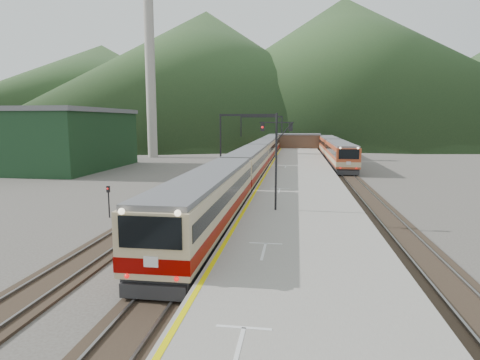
# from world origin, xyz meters

# --- Properties ---
(ground) EXTENTS (400.00, 400.00, 0.00)m
(ground) POSITION_xyz_m (0.00, 0.00, 0.00)
(ground) COLOR #47423D
(ground) RESTS_ON ground
(track_main) EXTENTS (2.60, 200.00, 0.23)m
(track_main) POSITION_xyz_m (0.00, 40.00, 0.07)
(track_main) COLOR black
(track_main) RESTS_ON ground
(track_far) EXTENTS (2.60, 200.00, 0.23)m
(track_far) POSITION_xyz_m (-5.00, 40.00, 0.07)
(track_far) COLOR black
(track_far) RESTS_ON ground
(track_second) EXTENTS (2.60, 200.00, 0.23)m
(track_second) POSITION_xyz_m (11.50, 40.00, 0.07)
(track_second) COLOR black
(track_second) RESTS_ON ground
(platform) EXTENTS (8.00, 100.00, 1.00)m
(platform) POSITION_xyz_m (5.60, 38.00, 0.50)
(platform) COLOR gray
(platform) RESTS_ON ground
(gantry_near) EXTENTS (9.55, 0.25, 8.00)m
(gantry_near) POSITION_xyz_m (-2.85, 55.00, 5.59)
(gantry_near) COLOR black
(gantry_near) RESTS_ON ground
(gantry_far) EXTENTS (9.55, 0.25, 8.00)m
(gantry_far) POSITION_xyz_m (-2.85, 80.00, 5.59)
(gantry_far) COLOR black
(gantry_far) RESTS_ON ground
(warehouse) EXTENTS (14.50, 20.50, 8.60)m
(warehouse) POSITION_xyz_m (-28.00, 42.00, 4.32)
(warehouse) COLOR black
(warehouse) RESTS_ON ground
(smokestack) EXTENTS (1.80, 1.80, 30.00)m
(smokestack) POSITION_xyz_m (-22.00, 62.00, 15.00)
(smokestack) COLOR #9E998E
(smokestack) RESTS_ON ground
(station_shed) EXTENTS (9.40, 4.40, 3.10)m
(station_shed) POSITION_xyz_m (5.60, 78.00, 2.57)
(station_shed) COLOR #4D3526
(station_shed) RESTS_ON platform
(hill_a) EXTENTS (180.00, 180.00, 60.00)m
(hill_a) POSITION_xyz_m (-40.00, 190.00, 30.00)
(hill_a) COLOR #274223
(hill_a) RESTS_ON ground
(hill_b) EXTENTS (220.00, 220.00, 75.00)m
(hill_b) POSITION_xyz_m (30.00, 230.00, 37.50)
(hill_b) COLOR #274223
(hill_b) RESTS_ON ground
(hill_d) EXTENTS (200.00, 200.00, 55.00)m
(hill_d) POSITION_xyz_m (-120.00, 240.00, 27.50)
(hill_d) COLOR #274223
(hill_d) RESTS_ON ground
(main_train) EXTENTS (2.91, 99.80, 3.55)m
(main_train) POSITION_xyz_m (0.00, 51.99, 2.01)
(main_train) COLOR tan
(main_train) RESTS_ON track_main
(second_train) EXTENTS (2.97, 40.45, 3.63)m
(second_train) POSITION_xyz_m (11.50, 58.89, 2.04)
(second_train) COLOR #AB4222
(second_train) RESTS_ON track_second
(signal_mast) EXTENTS (2.20, 0.38, 6.32)m
(signal_mast) POSITION_xyz_m (3.88, 14.65, 4.88)
(signal_mast) COLOR black
(signal_mast) RESTS_ON platform
(short_signal_a) EXTENTS (0.25, 0.21, 2.27)m
(short_signal_a) POSITION_xyz_m (-2.46, 6.17, 1.46)
(short_signal_a) COLOR black
(short_signal_a) RESTS_ON ground
(short_signal_b) EXTENTS (0.27, 0.23, 2.27)m
(short_signal_b) POSITION_xyz_m (-3.51, 34.09, 1.46)
(short_signal_b) COLOR black
(short_signal_b) RESTS_ON ground
(short_signal_c) EXTENTS (0.22, 0.16, 2.27)m
(short_signal_c) POSITION_xyz_m (-7.94, 14.94, 1.46)
(short_signal_c) COLOR black
(short_signal_c) RESTS_ON ground
(worker) EXTENTS (0.73, 0.72, 1.71)m
(worker) POSITION_xyz_m (-3.02, 9.62, 0.85)
(worker) COLOR #202431
(worker) RESTS_ON ground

